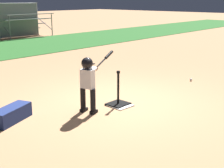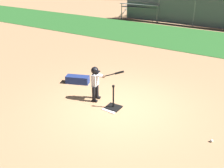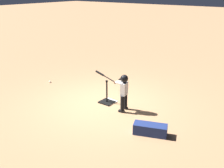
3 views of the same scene
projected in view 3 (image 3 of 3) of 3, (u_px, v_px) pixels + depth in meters
The scene contains 6 objects.
ground_plane at pixel (102, 103), 8.44m from camera, with size 90.00×90.00×0.00m, color #AD7F56.
home_plate at pixel (109, 102), 8.50m from camera, with size 0.44×0.44×0.02m, color white.
batting_tee at pixel (107, 100), 8.42m from camera, with size 0.44×0.40×0.76m.
batter_child at pixel (123, 88), 7.68m from camera, with size 1.05×0.39×1.15m.
baseball at pixel (50, 82), 10.21m from camera, with size 0.07×0.07×0.07m, color white.
equipment_bag at pixel (150, 129), 6.60m from camera, with size 0.84×0.32×0.28m, color navy.
Camera 3 is at (-4.88, 5.96, 3.53)m, focal length 42.00 mm.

